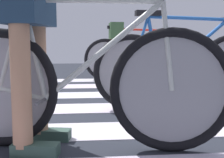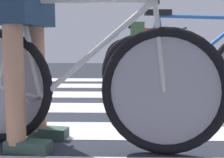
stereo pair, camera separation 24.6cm
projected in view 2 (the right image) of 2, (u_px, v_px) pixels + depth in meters
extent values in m
cube|color=#22252E|center=(137.00, 112.00, 2.78)|extent=(18.00, 14.00, 0.02)
cube|color=silver|center=(125.00, 131.00, 2.15)|extent=(5.20, 0.44, 0.00)
cube|color=silver|center=(140.00, 108.00, 2.92)|extent=(5.20, 0.44, 0.00)
cube|color=silver|center=(144.00, 95.00, 3.67)|extent=(5.20, 0.44, 0.00)
cube|color=silver|center=(137.00, 86.00, 4.45)|extent=(5.20, 0.44, 0.00)
cube|color=silver|center=(137.00, 80.00, 5.17)|extent=(5.20, 0.44, 0.00)
torus|color=black|center=(164.00, 92.00, 1.66)|extent=(0.71, 0.19, 0.72)
cylinder|color=gray|center=(164.00, 92.00, 1.66)|extent=(0.60, 0.12, 0.61)
cylinder|color=#B7BDB8|center=(84.00, 0.00, 1.70)|extent=(0.79, 0.18, 0.05)
cylinder|color=#B7BDB8|center=(94.00, 52.00, 1.72)|extent=(0.70, 0.16, 0.59)
cylinder|color=#B7BDB8|center=(30.00, 50.00, 1.80)|extent=(0.16, 0.06, 0.59)
cylinder|color=#B7BDB8|center=(20.00, 92.00, 1.85)|extent=(0.29, 0.08, 0.09)
cylinder|color=#B7BDB8|center=(9.00, 45.00, 1.83)|extent=(0.19, 0.06, 0.53)
cylinder|color=#B7BDB8|center=(160.00, 46.00, 1.64)|extent=(0.09, 0.04, 0.50)
cylinder|color=#4C4C51|center=(41.00, 97.00, 1.82)|extent=(0.08, 0.34, 0.02)
cylinder|color=#A87A5B|center=(36.00, 61.00, 1.95)|extent=(0.11, 0.11, 0.92)
cylinder|color=#A87A5B|center=(14.00, 64.00, 1.68)|extent=(0.11, 0.11, 0.92)
cube|color=#1E344B|center=(24.00, 2.00, 1.77)|extent=(0.29, 0.44, 0.28)
cube|color=#2E483D|center=(48.00, 133.00, 1.99)|extent=(0.27, 0.15, 0.07)
cube|color=#2E483D|center=(28.00, 147.00, 1.72)|extent=(0.27, 0.15, 0.07)
torus|color=black|center=(140.00, 72.00, 2.81)|extent=(0.72, 0.10, 0.72)
cylinder|color=gray|center=(140.00, 72.00, 2.81)|extent=(0.61, 0.04, 0.61)
cylinder|color=#2258A8|center=(201.00, 17.00, 2.77)|extent=(0.80, 0.08, 0.05)
cylinder|color=#2258A8|center=(206.00, 49.00, 2.80)|extent=(0.70, 0.07, 0.59)
cylinder|color=#2258A8|center=(164.00, 48.00, 2.79)|extent=(0.16, 0.04, 0.59)
cylinder|color=#2258A8|center=(155.00, 75.00, 2.81)|extent=(0.29, 0.04, 0.09)
cylinder|color=#2258A8|center=(149.00, 44.00, 2.78)|extent=(0.19, 0.04, 0.53)
cube|color=black|center=(158.00, 13.00, 2.75)|extent=(0.24, 0.10, 0.05)
cylinder|color=#4C4C51|center=(169.00, 78.00, 2.82)|extent=(0.04, 0.34, 0.02)
torus|color=black|center=(126.00, 59.00, 5.15)|extent=(0.72, 0.06, 0.72)
torus|color=black|center=(185.00, 59.00, 5.12)|extent=(0.72, 0.06, 0.72)
cylinder|color=gray|center=(126.00, 59.00, 5.15)|extent=(0.61, 0.01, 0.61)
cylinder|color=gray|center=(185.00, 59.00, 5.12)|extent=(0.61, 0.01, 0.61)
cylinder|color=red|center=(159.00, 29.00, 5.08)|extent=(0.80, 0.03, 0.05)
cylinder|color=red|center=(162.00, 46.00, 5.11)|extent=(0.70, 0.03, 0.59)
cylinder|color=red|center=(139.00, 46.00, 5.12)|extent=(0.15, 0.03, 0.59)
cylinder|color=red|center=(134.00, 61.00, 5.15)|extent=(0.29, 0.03, 0.09)
cylinder|color=red|center=(131.00, 44.00, 5.12)|extent=(0.18, 0.03, 0.53)
cylinder|color=red|center=(184.00, 45.00, 5.10)|extent=(0.09, 0.03, 0.50)
cube|color=black|center=(135.00, 27.00, 5.08)|extent=(0.24, 0.09, 0.05)
cylinder|color=black|center=(183.00, 29.00, 5.06)|extent=(0.03, 0.52, 0.03)
cylinder|color=#4C4C51|center=(142.00, 63.00, 5.15)|extent=(0.02, 0.34, 0.02)
cylinder|color=beige|center=(136.00, 51.00, 5.27)|extent=(0.11, 0.11, 0.89)
cylinder|color=beige|center=(137.00, 52.00, 4.99)|extent=(0.11, 0.11, 0.89)
cube|color=#2E492D|center=(137.00, 31.00, 5.09)|extent=(0.22, 0.41, 0.28)
cube|color=#5E5D5F|center=(140.00, 77.00, 5.32)|extent=(0.26, 0.10, 0.07)
cube|color=#5E5D5F|center=(141.00, 79.00, 5.04)|extent=(0.26, 0.10, 0.07)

